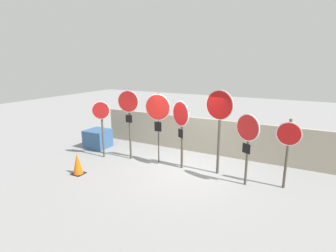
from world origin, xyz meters
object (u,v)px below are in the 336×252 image
Objects in this scene: stop_sign_1 at (129,110)px; storage_crate at (98,139)px; stop_sign_0 at (101,117)px; stop_sign_2 at (158,111)px; stop_sign_6 at (288,142)px; stop_sign_3 at (181,122)px; traffic_cone_0 at (78,164)px; stop_sign_5 at (248,135)px; stop_sign_4 at (219,116)px.

stop_sign_1 reaches higher than storage_crate.
stop_sign_1 reaches higher than stop_sign_0.
stop_sign_2 is at bearing -13.11° from stop_sign_0.
stop_sign_1 is 1.27× the size of stop_sign_6.
stop_sign_3 is (3.05, 0.41, 0.08)m from stop_sign_0.
stop_sign_1 is 2.53m from traffic_cone_0.
stop_sign_2 is at bearing -159.47° from stop_sign_5.
stop_sign_3 is 1.08× the size of stop_sign_5.
stop_sign_3 is (0.94, -0.10, -0.26)m from stop_sign_2.
stop_sign_5 is 1.05× the size of stop_sign_6.
stop_sign_0 is at bearing 100.82° from traffic_cone_0.
stop_sign_6 reaches higher than storage_crate.
storage_crate is (-2.04, 0.50, -1.49)m from stop_sign_1.
stop_sign_4 reaches higher than traffic_cone_0.
storage_crate is at bearing 119.00° from traffic_cone_0.
storage_crate is at bearing -157.47° from stop_sign_3.
stop_sign_5 is 1.10m from stop_sign_6.
stop_sign_0 is 2.40× the size of storage_crate.
stop_sign_6 is (4.19, -0.06, -0.49)m from stop_sign_2.
traffic_cone_0 is 0.79× the size of storage_crate.
stop_sign_5 is at bearing -25.29° from stop_sign_0.
stop_sign_3 is at bearing -162.36° from stop_sign_4.
traffic_cone_0 is (-4.95, -1.71, -1.18)m from stop_sign_5.
stop_sign_0 is at bearing -143.99° from stop_sign_3.
stop_sign_2 is 3.16m from traffic_cone_0.
stop_sign_2 reaches higher than stop_sign_0.
stop_sign_1 is at bearing -155.18° from stop_sign_5.
stop_sign_6 is at bearing -22.63° from stop_sign_0.
traffic_cone_0 is (-6.00, -2.02, -1.05)m from stop_sign_6.
stop_sign_0 is 1.06× the size of stop_sign_6.
stop_sign_4 is at bearing -176.95° from stop_sign_6.
storage_crate is (-1.03, 0.82, -1.17)m from stop_sign_0.
stop_sign_3 is 3.63m from traffic_cone_0.
stop_sign_4 is at bearing 27.97° from traffic_cone_0.
stop_sign_3 is at bearing -12.66° from stop_sign_2.
stop_sign_6 is 2.86× the size of traffic_cone_0.
stop_sign_0 is 0.84× the size of stop_sign_1.
stop_sign_3 is 3.25× the size of traffic_cone_0.
stop_sign_3 is at bearing 35.96° from traffic_cone_0.
stop_sign_6 is at bearing 44.40° from stop_sign_5.
stop_sign_0 is 1.11m from stop_sign_1.
stop_sign_3 reaches higher than stop_sign_0.
traffic_cone_0 is at bearing -105.89° from stop_sign_0.
stop_sign_4 reaches higher than stop_sign_5.
stop_sign_2 is 0.98m from stop_sign_3.
stop_sign_4 reaches higher than stop_sign_2.
stop_sign_0 reaches higher than storage_crate.
stop_sign_5 is (2.21, -0.28, -0.10)m from stop_sign_3.
stop_sign_3 is (2.03, 0.09, -0.24)m from stop_sign_1.
stop_sign_1 reaches higher than stop_sign_6.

